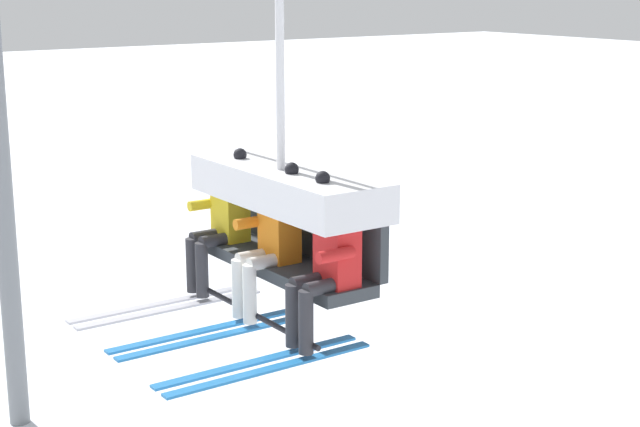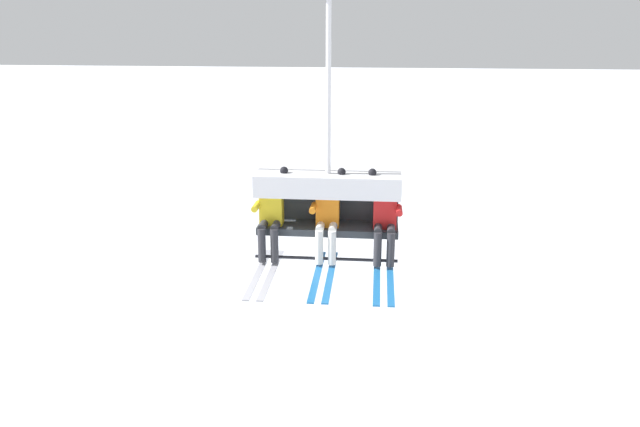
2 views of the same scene
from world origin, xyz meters
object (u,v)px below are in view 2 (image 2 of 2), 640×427
Objects in this scene: skier_orange at (327,216)px; skier_red at (385,217)px; skier_yellow at (270,214)px; chairlift_chair at (328,190)px.

skier_orange is 1.00× the size of skier_red.
skier_orange is 0.79m from skier_red.
skier_yellow and skier_orange have the same top height.
chairlift_chair is 2.11× the size of skier_orange.
skier_yellow is (-0.79, -0.21, -0.30)m from chairlift_chair.
chairlift_chair reaches higher than skier_orange.
skier_yellow is 0.79m from skier_orange.
skier_orange is at bearing 0.00° from skier_yellow.
skier_orange is at bearing 180.00° from skier_red.
skier_yellow is 1.58m from skier_red.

